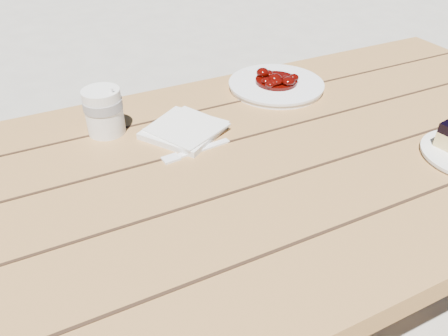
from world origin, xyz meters
name	(u,v)px	position (x,y,z in m)	size (l,w,h in m)	color
picnic_table	(197,236)	(0.00, 0.00, 0.59)	(2.00, 1.55, 0.75)	brown
coffee_cup	(104,112)	(-0.11, 0.24, 0.80)	(0.08, 0.08, 0.10)	white
napkin_stack	(184,130)	(0.04, 0.16, 0.76)	(0.15, 0.15, 0.01)	white
fork_table	(203,148)	(0.05, 0.08, 0.75)	(0.03, 0.16, 0.01)	white
second_plate	(276,85)	(0.35, 0.27, 0.76)	(0.25, 0.25, 0.02)	white
second_stew	(277,75)	(0.35, 0.27, 0.79)	(0.11, 0.11, 0.04)	#3F0502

